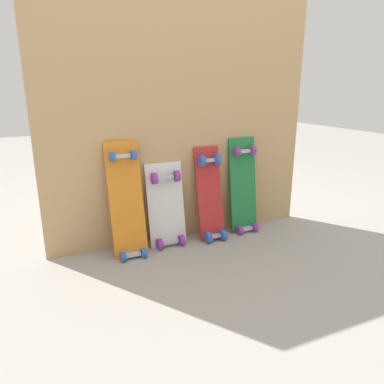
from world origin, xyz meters
The scene contains 6 objects.
ground_plane centered at (0.00, 0.00, 0.00)m, with size 12.00×12.00×0.00m, color #9E9991.
plywood_wall_panel centered at (0.00, 0.07, 0.90)m, with size 1.77×0.04×1.81m, color tan.
skateboard_orange centered at (-0.41, -0.05, 0.30)m, with size 0.20×0.23×0.75m.
skateboard_white centered at (-0.15, -0.02, 0.23)m, with size 0.24×0.17×0.59m.
skateboard_red centered at (0.15, -0.04, 0.27)m, with size 0.17×0.21×0.67m.
skateboard_green centered at (0.41, -0.01, 0.29)m, with size 0.20×0.16×0.71m.
Camera 1 is at (-0.87, -2.04, 0.98)m, focal length 33.45 mm.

